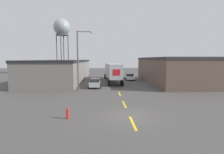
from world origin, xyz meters
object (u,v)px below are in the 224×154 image
object	(u,v)px
parked_car_right_far	(129,77)
water_tower	(62,28)
parked_car_left_far	(95,83)
semi_truck	(112,70)
street_lamp	(80,57)
fire_hydrant	(68,113)

from	to	relation	value
parked_car_right_far	water_tower	distance (m)	29.13
parked_car_left_far	semi_truck	bearing A→B (deg)	67.34
water_tower	street_lamp	distance (m)	33.49
street_lamp	water_tower	bearing A→B (deg)	107.28
parked_car_right_far	parked_car_left_far	world-z (taller)	same
fire_hydrant	street_lamp	bearing A→B (deg)	93.03
semi_truck	parked_car_right_far	bearing A→B (deg)	24.33
parked_car_right_far	parked_car_left_far	distance (m)	12.34
semi_truck	parked_car_left_far	size ratio (longest dim) A/B	3.76
parked_car_right_far	semi_truck	bearing A→B (deg)	-152.94
street_lamp	parked_car_left_far	bearing A→B (deg)	58.59
parked_car_right_far	water_tower	world-z (taller)	water_tower
parked_car_right_far	fire_hydrant	bearing A→B (deg)	-108.89
parked_car_left_far	fire_hydrant	size ratio (longest dim) A/B	4.71
street_lamp	fire_hydrant	xyz separation A→B (m)	(0.64, -12.20, -4.65)
parked_car_right_far	street_lamp	distance (m)	16.80
fire_hydrant	parked_car_right_far	bearing A→B (deg)	71.11
semi_truck	fire_hydrant	size ratio (longest dim) A/B	17.72
parked_car_right_far	fire_hydrant	distance (m)	26.93
parked_car_right_far	parked_car_left_far	bearing A→B (deg)	-126.40
street_lamp	fire_hydrant	size ratio (longest dim) A/B	10.03
semi_truck	street_lamp	size ratio (longest dim) A/B	1.77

